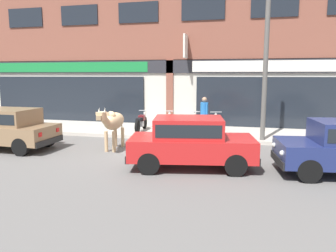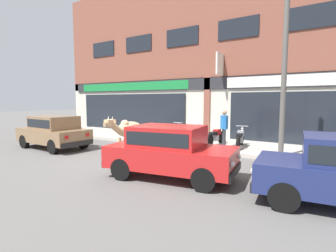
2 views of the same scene
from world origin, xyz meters
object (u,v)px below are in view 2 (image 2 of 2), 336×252
Objects in this scene: cow at (128,130)px; motorcycle_0 at (172,133)px; car_2 at (54,130)px; motorcycle_2 at (216,136)px; car_1 at (170,149)px; motorcycle_3 at (240,138)px; pedestrian at (224,125)px; utility_pole at (284,72)px; motorcycle_1 at (193,135)px.

motorcycle_0 is (-0.06, 3.24, -0.48)m from cow.
car_2 reaches higher than motorcycle_2.
car_1 and car_2 have the same top height.
motorcycle_3 is (3.34, 3.41, -0.48)m from cow.
motorcycle_0 is at bearing 171.50° from pedestrian.
motorcycle_2 is 0.30× the size of utility_pole.
pedestrian is (2.90, -0.43, 0.60)m from motorcycle_0.
motorcycle_1 is 1.00× the size of motorcycle_2.
car_2 is 6.36m from motorcycle_1.
car_1 is 1.04× the size of car_2.
pedestrian reaches higher than cow.
motorcycle_1 is 1.01× the size of motorcycle_3.
pedestrian reaches higher than motorcycle_3.
car_2 reaches higher than motorcycle_1.
car_2 is at bearing -150.87° from pedestrian.
cow is at bearing 152.21° from car_1.
motorcycle_2 is (2.30, 0.09, 0.00)m from motorcycle_0.
motorcycle_1 and motorcycle_2 have the same top height.
car_1 is (3.05, -1.61, -0.19)m from cow.
motorcycle_0 and motorcycle_3 have the same top height.
motorcycle_0 is 0.30× the size of utility_pole.
motorcycle_2 is 4.04m from utility_pole.
car_2 is 0.61× the size of utility_pole.
utility_pole reaches higher than cow.
utility_pole is at bearing -9.33° from motorcycle_0.
motorcycle_3 is (0.28, 5.02, -0.28)m from car_1.
motorcycle_1 is 4.93m from utility_pole.
motorcycle_0 is 3.00m from pedestrian.
cow is 0.59× the size of car_2.
motorcycle_3 is (1.10, 0.07, 0.00)m from motorcycle_2.
motorcycle_0 is at bearing -177.15° from motorcycle_1.
pedestrian is (6.56, 3.65, 0.31)m from car_2.
motorcycle_1 is at bearing 167.32° from utility_pole.
cow reaches higher than car_2.
utility_pole reaches higher than motorcycle_3.
cow is at bearing -134.40° from motorcycle_3.
car_2 is (-6.77, 0.77, 0.00)m from car_1.
car_2 is at bearing -167.20° from cow.
car_1 reaches higher than motorcycle_3.
cow is at bearing -123.90° from motorcycle_2.
utility_pole is (8.90, 3.23, 2.31)m from car_2.
car_2 is at bearing -139.26° from motorcycle_1.
motorcycle_1 is (4.81, 4.15, -0.28)m from car_2.
car_1 is 2.09× the size of motorcycle_1.
motorcycle_2 is (1.14, 0.03, 0.00)m from motorcycle_1.
car_2 is at bearing 173.54° from car_1.
motorcycle_2 is at bearing -176.15° from motorcycle_3.
motorcycle_0 is 1.01× the size of motorcycle_3.
cow is 1.19× the size of motorcycle_0.
motorcycle_1 is 1.14m from motorcycle_2.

